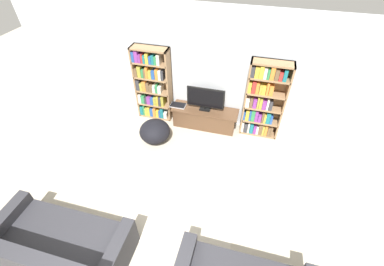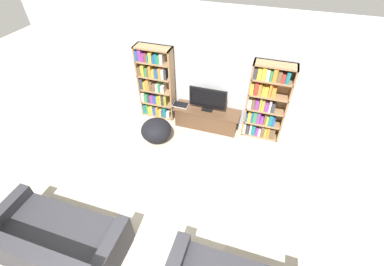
{
  "view_description": "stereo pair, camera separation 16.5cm",
  "coord_description": "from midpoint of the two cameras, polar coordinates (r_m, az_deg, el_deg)",
  "views": [
    {
      "loc": [
        0.93,
        -0.59,
        3.89
      ],
      "look_at": [
        0.0,
        2.86,
        0.7
      ],
      "focal_mm": 24.0,
      "sensor_mm": 36.0,
      "label": 1
    },
    {
      "loc": [
        1.09,
        -0.54,
        3.89
      ],
      "look_at": [
        0.0,
        2.86,
        0.7
      ],
      "focal_mm": 24.0,
      "sensor_mm": 36.0,
      "label": 2
    }
  ],
  "objects": [
    {
      "name": "wall_back",
      "position": [
        5.54,
        2.89,
        13.89
      ],
      "size": [
        8.8,
        0.06,
        2.6
      ],
      "color": "silver",
      "rests_on": "ground_plane"
    },
    {
      "name": "bookshelf_left",
      "position": [
        5.97,
        -9.58,
        10.5
      ],
      "size": [
        0.81,
        0.3,
        1.73
      ],
      "color": "#93704C",
      "rests_on": "ground_plane"
    },
    {
      "name": "bookshelf_right",
      "position": [
        5.53,
        14.62,
        6.89
      ],
      "size": [
        0.81,
        0.3,
        1.73
      ],
      "color": "#93704C",
      "rests_on": "ground_plane"
    },
    {
      "name": "tv_stand",
      "position": [
        5.89,
        2.03,
        3.42
      ],
      "size": [
        1.49,
        0.45,
        0.47
      ],
      "color": "brown",
      "rests_on": "ground_plane"
    },
    {
      "name": "television",
      "position": [
        5.59,
        2.17,
        7.63
      ],
      "size": [
        0.82,
        0.16,
        0.54
      ],
      "color": "black",
      "rests_on": "tv_stand"
    },
    {
      "name": "laptop",
      "position": [
        5.87,
        -3.92,
        6.17
      ],
      "size": [
        0.35,
        0.22,
        0.03
      ],
      "color": "#B7B7BC",
      "rests_on": "tv_stand"
    },
    {
      "name": "area_rug",
      "position": [
        4.61,
        -2.98,
        -15.61
      ],
      "size": [
        1.8,
        1.63,
        0.02
      ],
      "color": "beige",
      "rests_on": "ground_plane"
    },
    {
      "name": "couch_left_sectional",
      "position": [
        4.41,
        -28.7,
        -21.64
      ],
      "size": [
        1.94,
        0.98,
        0.88
      ],
      "color": "#2D2D33",
      "rests_on": "ground_plane"
    },
    {
      "name": "beanbag_ottoman",
      "position": [
        5.6,
        -9.1,
        0.37
      ],
      "size": [
        0.66,
        0.66,
        0.47
      ],
      "primitive_type": "ellipsoid",
      "color": "black",
      "rests_on": "ground_plane"
    }
  ]
}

